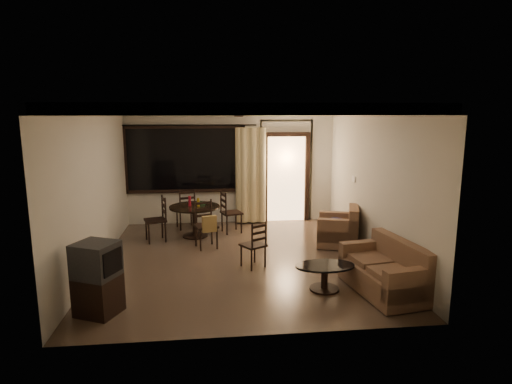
{
  "coord_description": "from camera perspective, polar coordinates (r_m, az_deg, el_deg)",
  "views": [
    {
      "loc": [
        -0.52,
        -7.54,
        2.71
      ],
      "look_at": [
        0.33,
        0.2,
        1.23
      ],
      "focal_mm": 30.0,
      "sensor_mm": 36.0,
      "label": 1
    }
  ],
  "objects": [
    {
      "name": "armchair",
      "position": [
        8.89,
        11.18,
        -4.97
      ],
      "size": [
        1.0,
        1.0,
        0.8
      ],
      "rotation": [
        0.0,
        0.0,
        -0.32
      ],
      "color": "#4C2923",
      "rests_on": "ground"
    },
    {
      "name": "dining_chair_west",
      "position": [
        9.27,
        -13.15,
        -4.69
      ],
      "size": [
        0.52,
        0.52,
        0.95
      ],
      "rotation": [
        0.0,
        0.0,
        -1.27
      ],
      "color": "black",
      "rests_on": "ground"
    },
    {
      "name": "dining_table",
      "position": [
        9.38,
        -8.17,
        -2.71
      ],
      "size": [
        1.09,
        1.09,
        0.9
      ],
      "rotation": [
        0.0,
        0.0,
        0.3
      ],
      "color": "black",
      "rests_on": "ground"
    },
    {
      "name": "dining_chair_south",
      "position": [
        8.64,
        -6.64,
        -5.46
      ],
      "size": [
        0.52,
        0.56,
        0.95
      ],
      "rotation": [
        0.0,
        0.0,
        0.3
      ],
      "color": "black",
      "rests_on": "ground"
    },
    {
      "name": "dining_chair_east",
      "position": [
        9.68,
        -3.35,
        -3.76
      ],
      "size": [
        0.52,
        0.52,
        0.95
      ],
      "rotation": [
        0.0,
        0.0,
        1.87
      ],
      "color": "black",
      "rests_on": "ground"
    },
    {
      "name": "coffee_table",
      "position": [
        6.73,
        9.14,
        -10.64
      ],
      "size": [
        0.92,
        0.55,
        0.4
      ],
      "rotation": [
        0.0,
        0.0,
        -0.17
      ],
      "color": "black",
      "rests_on": "ground"
    },
    {
      "name": "side_chair",
      "position": [
        7.58,
        -0.33,
        -8.17
      ],
      "size": [
        0.51,
        0.51,
        0.84
      ],
      "rotation": [
        0.0,
        0.0,
        3.7
      ],
      "color": "black",
      "rests_on": "ground"
    },
    {
      "name": "sofa",
      "position": [
        6.85,
        17.03,
        -10.22
      ],
      "size": [
        1.0,
        1.57,
        0.78
      ],
      "rotation": [
        0.0,
        0.0,
        0.16
      ],
      "color": "#4C2923",
      "rests_on": "ground"
    },
    {
      "name": "room_shell",
      "position": [
        9.42,
        0.58,
        5.42
      ],
      "size": [
        5.5,
        6.7,
        5.5
      ],
      "color": "beige",
      "rests_on": "ground"
    },
    {
      "name": "ground",
      "position": [
        8.03,
        -2.18,
        -8.95
      ],
      "size": [
        5.5,
        5.5,
        0.0
      ],
      "primitive_type": "plane",
      "color": "#7F6651",
      "rests_on": "ground"
    },
    {
      "name": "dining_chair_north",
      "position": [
        10.14,
        -9.32,
        -3.21
      ],
      "size": [
        0.52,
        0.52,
        0.95
      ],
      "rotation": [
        0.0,
        0.0,
        3.44
      ],
      "color": "black",
      "rests_on": "ground"
    },
    {
      "name": "tv_cabinet",
      "position": [
        6.22,
        -20.39,
        -10.75
      ],
      "size": [
        0.67,
        0.65,
        1.0
      ],
      "rotation": [
        0.0,
        0.0,
        -0.43
      ],
      "color": "black",
      "rests_on": "ground"
    }
  ]
}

